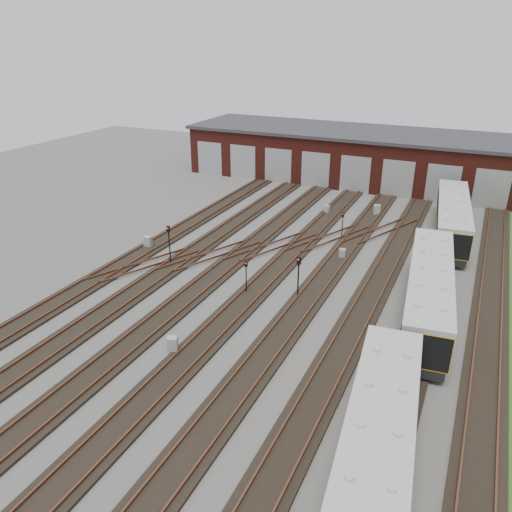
% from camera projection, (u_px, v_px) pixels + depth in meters
% --- Properties ---
extents(ground, '(120.00, 120.00, 0.00)m').
position_uv_depth(ground, '(245.00, 337.00, 31.70)').
color(ground, '#4B4946').
rests_on(ground, ground).
extents(track_network, '(30.40, 70.00, 0.33)m').
position_uv_depth(track_network, '(247.00, 330.00, 32.21)').
color(track_network, black).
rests_on(track_network, ground).
extents(maintenance_shed, '(51.00, 12.50, 6.35)m').
position_uv_depth(maintenance_shed, '(383.00, 158.00, 63.47)').
color(maintenance_shed, '#571C15').
rests_on(maintenance_shed, ground).
extents(metro_train, '(4.34, 47.55, 3.17)m').
position_uv_depth(metro_train, '(429.00, 290.00, 33.30)').
color(metro_train, black).
rests_on(metro_train, ground).
extents(signal_mast_0, '(0.27, 0.26, 3.40)m').
position_uv_depth(signal_mast_0, '(169.00, 240.00, 40.83)').
color(signal_mast_0, black).
rests_on(signal_mast_0, ground).
extents(signal_mast_1, '(0.23, 0.21, 2.64)m').
position_uv_depth(signal_mast_1, '(246.00, 273.00, 36.29)').
color(signal_mast_1, black).
rests_on(signal_mast_1, ground).
extents(signal_mast_2, '(0.31, 0.29, 3.29)m').
position_uv_depth(signal_mast_2, '(298.00, 272.00, 35.51)').
color(signal_mast_2, black).
rests_on(signal_mast_2, ground).
extents(signal_mast_3, '(0.24, 0.23, 2.49)m').
position_uv_depth(signal_mast_3, '(343.00, 221.00, 46.57)').
color(signal_mast_3, black).
rests_on(signal_mast_3, ground).
extents(relay_cabinet_0, '(0.71, 0.62, 1.08)m').
position_uv_depth(relay_cabinet_0, '(148.00, 242.00, 44.72)').
color(relay_cabinet_0, '#999A9D').
rests_on(relay_cabinet_0, ground).
extents(relay_cabinet_1, '(0.63, 0.56, 0.92)m').
position_uv_depth(relay_cabinet_1, '(327.00, 210.00, 53.18)').
color(relay_cabinet_1, '#999A9D').
rests_on(relay_cabinet_1, ground).
extents(relay_cabinet_2, '(0.78, 0.72, 1.04)m').
position_uv_depth(relay_cabinet_2, '(173.00, 345.00, 29.99)').
color(relay_cabinet_2, '#999A9D').
rests_on(relay_cabinet_2, ground).
extents(relay_cabinet_3, '(0.81, 0.73, 1.15)m').
position_uv_depth(relay_cabinet_3, '(377.00, 210.00, 52.68)').
color(relay_cabinet_3, '#999A9D').
rests_on(relay_cabinet_3, ground).
extents(relay_cabinet_4, '(0.61, 0.54, 0.89)m').
position_uv_depth(relay_cabinet_4, '(342.00, 254.00, 42.57)').
color(relay_cabinet_4, '#999A9D').
rests_on(relay_cabinet_4, ground).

